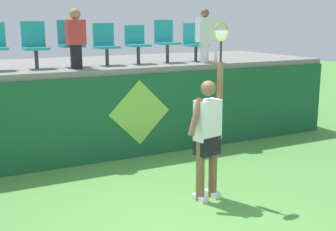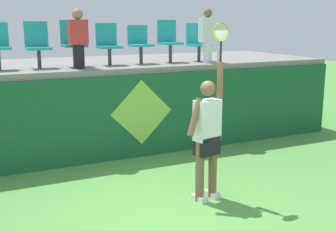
# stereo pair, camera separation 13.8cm
# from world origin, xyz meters

# --- Properties ---
(ground_plane) EXTENTS (40.00, 40.00, 0.00)m
(ground_plane) POSITION_xyz_m (0.00, 0.00, 0.00)
(ground_plane) COLOR #519342
(court_back_wall) EXTENTS (10.82, 0.20, 1.63)m
(court_back_wall) POSITION_xyz_m (0.00, 2.99, 0.81)
(court_back_wall) COLOR #195633
(court_back_wall) RESTS_ON ground_plane
(spectator_platform) EXTENTS (10.82, 3.15, 0.12)m
(spectator_platform) POSITION_xyz_m (0.00, 4.51, 1.69)
(spectator_platform) COLOR gray
(spectator_platform) RESTS_ON court_back_wall
(tennis_player) EXTENTS (0.74, 0.33, 2.62)m
(tennis_player) POSITION_xyz_m (0.77, 0.52, 1.02)
(tennis_player) COLOR white
(tennis_player) RESTS_ON ground_plane
(water_bottle) EXTENTS (0.07, 0.07, 0.27)m
(water_bottle) POSITION_xyz_m (2.54, 3.07, 1.88)
(water_bottle) COLOR white
(water_bottle) RESTS_ON spectator_platform
(stadium_chair_2) EXTENTS (0.44, 0.42, 0.87)m
(stadium_chair_2) POSITION_xyz_m (-1.03, 3.78, 2.22)
(stadium_chair_2) COLOR #38383D
(stadium_chair_2) RESTS_ON spectator_platform
(stadium_chair_3) EXTENTS (0.44, 0.42, 0.90)m
(stadium_chair_3) POSITION_xyz_m (-0.35, 3.78, 2.24)
(stadium_chair_3) COLOR #38383D
(stadium_chair_3) RESTS_ON spectator_platform
(stadium_chair_4) EXTENTS (0.44, 0.42, 0.84)m
(stadium_chair_4) POSITION_xyz_m (0.36, 3.78, 2.20)
(stadium_chair_4) COLOR #38383D
(stadium_chair_4) RESTS_ON spectator_platform
(stadium_chair_5) EXTENTS (0.44, 0.42, 0.79)m
(stadium_chair_5) POSITION_xyz_m (1.04, 3.77, 2.19)
(stadium_chair_5) COLOR #38383D
(stadium_chair_5) RESTS_ON spectator_platform
(stadium_chair_6) EXTENTS (0.44, 0.42, 0.90)m
(stadium_chair_6) POSITION_xyz_m (1.72, 3.78, 2.24)
(stadium_chair_6) COLOR #38383D
(stadium_chair_6) RESTS_ON spectator_platform
(stadium_chair_7) EXTENTS (0.44, 0.42, 0.83)m
(stadium_chair_7) POSITION_xyz_m (2.42, 3.78, 2.19)
(stadium_chair_7) COLOR #38383D
(stadium_chair_7) RESTS_ON spectator_platform
(spectator_0) EXTENTS (0.34, 0.20, 1.11)m
(spectator_0) POSITION_xyz_m (-0.35, 3.37, 2.33)
(spectator_0) COLOR black
(spectator_0) RESTS_ON spectator_platform
(spectator_1) EXTENTS (0.34, 0.20, 1.14)m
(spectator_1) POSITION_xyz_m (2.42, 3.35, 2.34)
(spectator_1) COLOR white
(spectator_1) RESTS_ON spectator_platform
(wall_signage_mount) EXTENTS (1.27, 0.01, 1.53)m
(wall_signage_mount) POSITION_xyz_m (0.70, 2.88, 0.00)
(wall_signage_mount) COLOR #195633
(wall_signage_mount) RESTS_ON ground_plane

